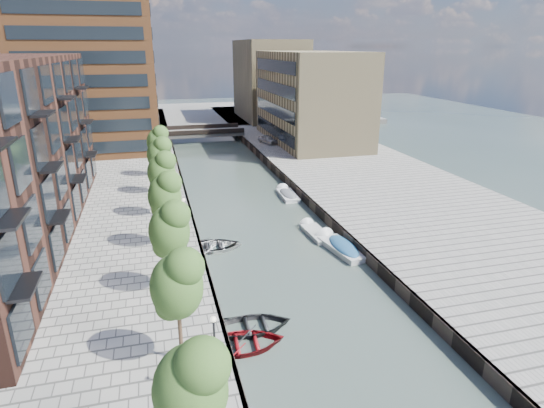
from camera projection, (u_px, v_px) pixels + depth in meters
name	position (u px, v px, depth m)	size (l,w,h in m)	color
water	(240.00, 193.00, 51.44)	(300.00, 300.00, 0.00)	#38473F
quay_right	(369.00, 179.00, 55.15)	(20.00, 140.00, 1.00)	gray
quay_wall_left	(185.00, 193.00, 49.80)	(0.25, 140.00, 1.00)	#332823
quay_wall_right	(291.00, 185.00, 52.75)	(0.25, 140.00, 1.00)	#332823
far_closure	(191.00, 115.00, 106.06)	(80.00, 40.00, 1.00)	gray
apartment_block	(6.00, 153.00, 34.84)	(8.00, 38.00, 14.00)	black
tower	(87.00, 44.00, 64.90)	(18.00, 18.00, 30.00)	brown
tan_block_near	(310.00, 97.00, 72.78)	(12.00, 25.00, 14.00)	#9A875E
tan_block_far	(270.00, 80.00, 96.19)	(12.00, 20.00, 16.00)	#9A875E
bridge	(205.00, 132.00, 80.20)	(13.00, 6.00, 1.30)	gray
tree_0	(190.00, 384.00, 14.77)	(2.50, 2.50, 5.95)	#382619
tree_1	(176.00, 282.00, 21.16)	(2.50, 2.50, 5.95)	#382619
tree_2	(169.00, 228.00, 27.55)	(2.50, 2.50, 5.95)	#382619
tree_3	(165.00, 194.00, 33.94)	(2.50, 2.50, 5.95)	#382619
tree_4	(161.00, 170.00, 40.34)	(2.50, 2.50, 5.95)	#382619
tree_5	(159.00, 153.00, 46.73)	(2.50, 2.50, 5.95)	#382619
tree_6	(157.00, 140.00, 53.12)	(2.50, 2.50, 5.95)	#382619
lamp_0	(215.00, 349.00, 19.33)	(0.24, 0.24, 4.12)	black
lamp_1	(185.00, 219.00, 33.93)	(0.24, 0.24, 4.12)	black
lamp_2	(173.00, 167.00, 48.54)	(0.24, 0.24, 4.12)	black
sloop_0	(253.00, 330.00, 26.62)	(3.35, 4.69, 0.97)	#232326
sloop_2	(242.00, 348.00, 25.02)	(3.43, 4.80, 0.99)	maroon
sloop_3	(215.00, 250.00, 37.09)	(3.23, 4.53, 0.94)	white
sloop_4	(210.00, 249.00, 37.23)	(3.46, 4.85, 1.00)	black
motorboat_2	(314.00, 232.00, 40.36)	(1.81, 4.56, 1.49)	silver
motorboat_3	(340.00, 247.00, 37.12)	(2.79, 5.72, 1.83)	silver
motorboat_4	(287.00, 194.00, 50.33)	(1.80, 4.79, 1.58)	silver
car	(268.00, 139.00, 72.63)	(1.56, 3.88, 1.32)	silver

